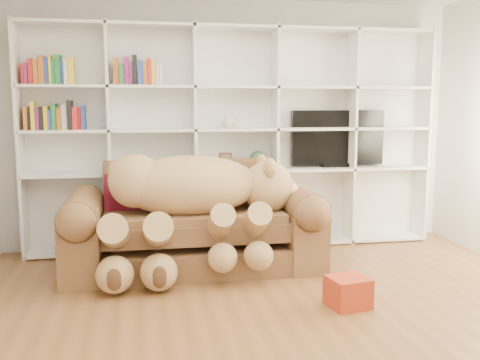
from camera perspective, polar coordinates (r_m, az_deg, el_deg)
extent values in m
plane|color=brown|center=(3.87, 5.62, -15.91)|extent=(5.00, 5.00, 0.00)
cube|color=silver|center=(5.98, -0.86, 5.99)|extent=(5.00, 0.02, 2.70)
cube|color=white|center=(5.96, -0.80, 4.53)|extent=(4.40, 0.03, 2.40)
cube|color=white|center=(5.84, -22.38, 3.84)|extent=(0.03, 0.35, 2.40)
cube|color=white|center=(5.72, -13.71, 4.15)|extent=(0.03, 0.35, 2.40)
cube|color=white|center=(5.74, -4.88, 4.37)|extent=(0.03, 0.35, 2.40)
cube|color=white|center=(5.89, 3.70, 4.48)|extent=(0.03, 0.35, 2.40)
cube|color=white|center=(6.16, 11.68, 4.49)|extent=(0.03, 0.35, 2.40)
cube|color=white|center=(6.55, 18.86, 4.43)|extent=(0.03, 0.35, 2.40)
cube|color=white|center=(5.99, -0.52, -6.81)|extent=(4.40, 0.35, 0.03)
cube|color=white|center=(5.83, -0.53, 1.00)|extent=(4.40, 0.35, 0.03)
cube|color=white|center=(5.79, -0.54, 5.42)|extent=(4.40, 0.35, 0.03)
cube|color=white|center=(5.79, -0.54, 9.87)|extent=(4.40, 0.35, 0.03)
cube|color=white|center=(5.84, -0.55, 15.97)|extent=(4.40, 0.35, 0.03)
cube|color=brown|center=(5.22, -4.89, -8.09)|extent=(2.29, 0.93, 0.24)
cube|color=brown|center=(5.11, -4.91, -4.28)|extent=(1.70, 0.76, 0.33)
cube|color=brown|center=(5.49, -5.38, -0.99)|extent=(1.70, 0.22, 0.60)
cube|color=brown|center=(5.18, -16.33, -6.46)|extent=(0.35, 1.03, 0.60)
cube|color=brown|center=(5.36, 6.10, -5.67)|extent=(0.35, 1.03, 0.60)
cylinder|color=brown|center=(5.11, -16.47, -3.21)|extent=(0.35, 0.98, 0.35)
cylinder|color=brown|center=(5.30, 6.15, -2.52)|extent=(0.35, 0.98, 0.35)
ellipsoid|color=tan|center=(5.01, -5.38, -0.59)|extent=(1.31, 0.63, 0.57)
sphere|color=tan|center=(4.98, -11.10, -0.09)|extent=(0.50, 0.50, 0.50)
sphere|color=tan|center=(5.13, 2.96, -0.73)|extent=(0.50, 0.50, 0.50)
sphere|color=beige|center=(5.19, 5.02, -1.41)|extent=(0.25, 0.25, 0.25)
sphere|color=#442C18|center=(5.22, 6.04, -1.50)|extent=(0.08, 0.08, 0.08)
ellipsoid|color=tan|center=(4.93, 3.20, 1.29)|extent=(0.12, 0.19, 0.19)
ellipsoid|color=tan|center=(5.27, 2.30, 1.74)|extent=(0.12, 0.19, 0.19)
sphere|color=tan|center=(4.97, -12.96, 1.02)|extent=(0.17, 0.17, 0.17)
cylinder|color=tan|center=(4.75, -2.22, -4.79)|extent=(0.22, 0.60, 0.44)
cylinder|color=tan|center=(4.81, 1.54, -4.64)|extent=(0.22, 0.60, 0.44)
cylinder|color=tan|center=(4.72, -13.21, -5.65)|extent=(0.25, 0.70, 0.51)
cylinder|color=tan|center=(4.72, -8.79, -5.54)|extent=(0.25, 0.70, 0.51)
sphere|color=tan|center=(4.63, -1.85, -8.32)|extent=(0.26, 0.26, 0.26)
sphere|color=tan|center=(4.69, 2.02, -8.12)|extent=(0.26, 0.26, 0.26)
sphere|color=tan|center=(4.62, -13.20, -9.77)|extent=(0.32, 0.32, 0.32)
sphere|color=tan|center=(4.61, -8.64, -9.66)|extent=(0.32, 0.32, 0.32)
cube|color=maroon|center=(5.28, -12.11, -1.54)|extent=(0.39, 0.23, 0.41)
cube|color=#AE3417|center=(4.35, 11.44, -11.63)|extent=(0.34, 0.33, 0.24)
cube|color=black|center=(6.16, 10.34, 4.46)|extent=(1.08, 0.08, 0.62)
cube|color=black|center=(6.19, 10.27, 1.61)|extent=(0.36, 0.18, 0.04)
cube|color=brown|center=(5.80, -1.56, 2.07)|extent=(0.14, 0.07, 0.18)
sphere|color=#2E5A3D|center=(5.87, 1.94, 2.16)|extent=(0.20, 0.20, 0.20)
cylinder|color=beige|center=(5.74, -9.27, 1.67)|extent=(0.09, 0.09, 0.15)
cylinder|color=beige|center=(5.74, -7.96, 1.59)|extent=(0.08, 0.08, 0.13)
sphere|color=white|center=(5.74, -7.37, 1.60)|extent=(0.11, 0.11, 0.11)
imported|color=beige|center=(5.78, -1.23, 6.37)|extent=(0.20, 0.20, 0.16)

